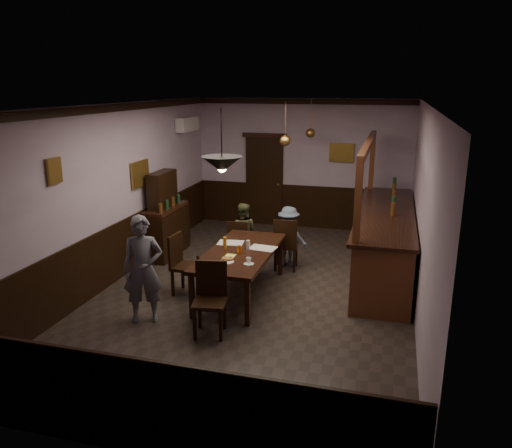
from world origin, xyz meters
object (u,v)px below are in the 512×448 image
(chair_side, at_px, (182,261))
(pendant_iron, at_px, (222,164))
(soda_can, at_px, (239,249))
(sideboard, at_px, (166,222))
(chair_far_left, at_px, (239,241))
(person_seated_left, at_px, (242,232))
(pendant_brass_mid, at_px, (285,141))
(dining_table, at_px, (241,254))
(chair_near, at_px, (210,295))
(chair_far_right, at_px, (286,242))
(pendant_brass_far, at_px, (310,133))
(coffee_cup, at_px, (249,260))
(bar_counter, at_px, (385,240))
(person_standing, at_px, (143,269))
(person_seated_right, at_px, (289,236))

(chair_side, distance_m, pendant_iron, 2.04)
(soda_can, height_order, sideboard, sideboard)
(chair_far_left, height_order, person_seated_left, person_seated_left)
(pendant_brass_mid, bearing_deg, dining_table, -99.28)
(chair_far_left, height_order, chair_near, chair_near)
(chair_far_right, xyz_separation_m, sideboard, (-2.47, 0.23, 0.13))
(chair_side, relative_size, pendant_brass_far, 1.22)
(chair_near, xyz_separation_m, chair_side, (-0.91, 1.13, -0.01))
(pendant_brass_far, bearing_deg, person_seated_left, -116.39)
(chair_near, relative_size, person_seated_left, 0.88)
(sideboard, bearing_deg, coffee_cup, -41.24)
(soda_can, height_order, bar_counter, bar_counter)
(person_standing, relative_size, sideboard, 0.93)
(chair_far_right, bearing_deg, chair_near, 74.27)
(dining_table, bearing_deg, pendant_brass_mid, 80.72)
(chair_far_left, height_order, pendant_brass_far, pendant_brass_far)
(soda_can, bearing_deg, coffee_cup, -55.82)
(chair_side, height_order, pendant_brass_mid, pendant_brass_mid)
(chair_far_left, relative_size, chair_side, 0.89)
(person_seated_right, xyz_separation_m, sideboard, (-2.47, -0.05, 0.11))
(person_standing, distance_m, sideboard, 2.90)
(chair_near, xyz_separation_m, sideboard, (-1.99, 2.81, 0.12))
(person_seated_right, relative_size, soda_can, 9.43)
(coffee_cup, relative_size, pendant_brass_far, 0.10)
(chair_far_left, bearing_deg, pendant_iron, 96.59)
(chair_far_right, bearing_deg, pendant_iron, 72.16)
(chair_near, relative_size, sideboard, 0.60)
(person_seated_left, distance_m, sideboard, 1.57)
(person_standing, relative_size, coffee_cup, 19.52)
(chair_side, distance_m, person_standing, 1.09)
(chair_far_right, xyz_separation_m, pendant_brass_mid, (-0.16, 0.57, 1.76))
(chair_near, relative_size, pendant_brass_far, 1.23)
(pendant_iron, bearing_deg, bar_counter, 48.63)
(person_seated_right, bearing_deg, chair_far_right, 101.70)
(person_seated_left, relative_size, bar_counter, 0.27)
(person_seated_right, xyz_separation_m, pendant_brass_far, (0.04, 1.90, 1.73))
(person_seated_right, bearing_deg, pendant_brass_mid, -51.35)
(chair_side, xyz_separation_m, pendant_brass_far, (1.43, 3.64, 1.76))
(dining_table, relative_size, person_standing, 1.41)
(soda_can, bearing_deg, pendant_iron, -91.58)
(person_seated_right, xyz_separation_m, pendant_iron, (-0.46, -2.35, 1.68))
(chair_far_left, xyz_separation_m, chair_near, (0.41, -2.60, 0.07))
(person_standing, bearing_deg, soda_can, 24.49)
(chair_near, xyz_separation_m, person_standing, (-1.03, 0.07, 0.23))
(person_standing, distance_m, pendant_brass_far, 5.17)
(dining_table, height_order, chair_far_right, chair_far_right)
(person_standing, xyz_separation_m, pendant_brass_mid, (1.36, 3.09, 1.52))
(dining_table, relative_size, chair_side, 2.23)
(sideboard, bearing_deg, soda_can, -38.55)
(chair_near, relative_size, person_standing, 0.64)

